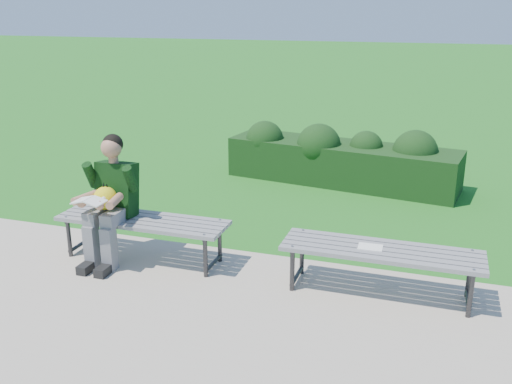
% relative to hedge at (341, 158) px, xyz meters
% --- Properties ---
extents(ground, '(80.00, 80.00, 0.00)m').
position_rel_hedge_xyz_m(ground, '(-0.12, -2.92, -0.39)').
color(ground, '#297F22').
rests_on(ground, ground).
extents(walkway, '(30.00, 3.50, 0.02)m').
position_rel_hedge_xyz_m(walkway, '(-0.12, -4.67, -0.38)').
color(walkway, '#A69E8C').
rests_on(walkway, ground).
extents(hedge, '(3.54, 1.38, 0.90)m').
position_rel_hedge_xyz_m(hedge, '(0.00, 0.00, 0.00)').
color(hedge, '#1A3611').
rests_on(hedge, ground).
extents(bench_left, '(1.80, 0.50, 0.46)m').
position_rel_hedge_xyz_m(bench_left, '(-1.46, -3.43, 0.03)').
color(bench_left, gray).
rests_on(bench_left, walkway).
extents(bench_right, '(1.80, 0.50, 0.46)m').
position_rel_hedge_xyz_m(bench_right, '(0.97, -3.44, 0.03)').
color(bench_right, gray).
rests_on(bench_right, walkway).
extents(seated_boy, '(0.56, 0.76, 1.31)m').
position_rel_hedge_xyz_m(seated_boy, '(-1.76, -3.52, 0.33)').
color(seated_boy, gray).
rests_on(seated_boy, walkway).
extents(paper_sheet, '(0.22, 0.17, 0.01)m').
position_rel_hedge_xyz_m(paper_sheet, '(0.87, -3.44, 0.08)').
color(paper_sheet, white).
rests_on(paper_sheet, bench_right).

